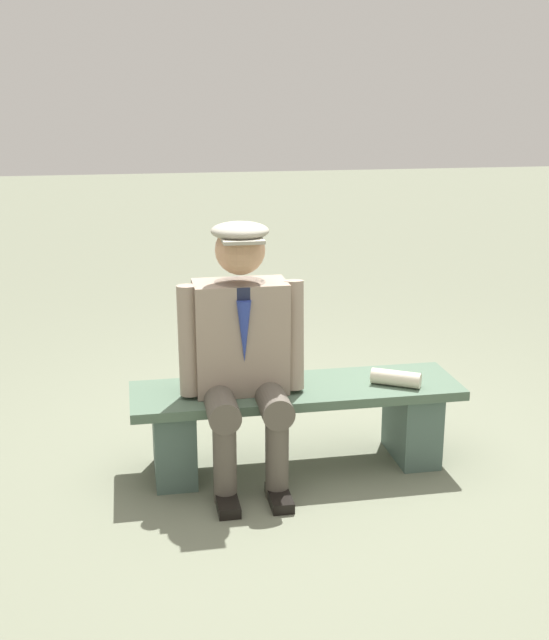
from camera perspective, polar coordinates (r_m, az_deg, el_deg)
name	(u,v)px	position (r m, az deg, el deg)	size (l,w,h in m)	color
ground_plane	(296,465)	(4.19, 1.52, -10.25)	(30.00, 30.00, 0.00)	#696E58
bench	(296,416)	(4.08, 1.55, -6.81)	(1.64, 0.45, 0.43)	#49604C
seated_man	(243,344)	(3.83, -2.28, -1.70)	(0.62, 0.61, 1.27)	gray
rolled_magazine	(396,378)	(4.06, 8.59, -4.10)	(0.08, 0.08, 0.25)	beige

